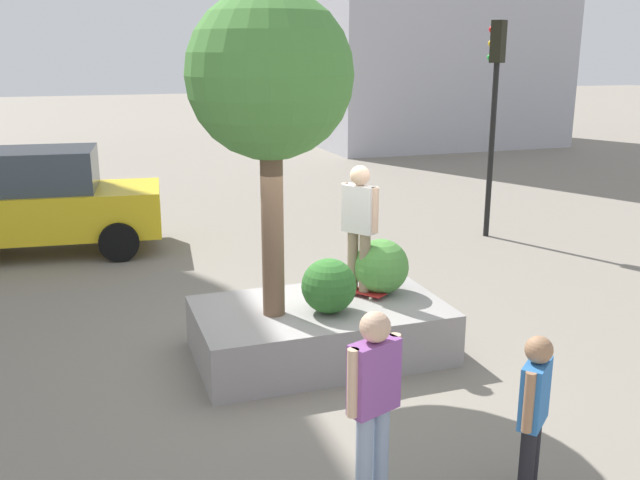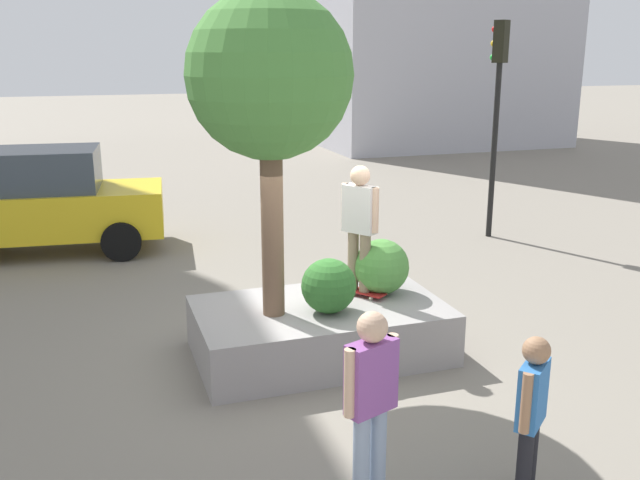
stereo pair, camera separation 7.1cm
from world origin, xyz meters
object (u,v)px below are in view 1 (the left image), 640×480
passerby_with_bag (374,392)px  skateboard (358,291)px  skateboarder (359,219)px  taxi_cab (40,201)px  pedestrian_crossing (534,407)px  traffic_light_corner (494,93)px  plaza_tree (270,79)px  planter_ledge (320,330)px

passerby_with_bag → skateboard: bearing=70.2°
skateboarder → taxi_cab: bearing=124.7°
skateboarder → pedestrian_crossing: size_ratio=1.09×
skateboard → pedestrian_crossing: (0.14, -3.79, 0.16)m
taxi_cab → traffic_light_corner: size_ratio=1.03×
traffic_light_corner → pedestrian_crossing: (-4.72, -8.28, -2.20)m
skateboarder → plaza_tree: bearing=-166.2°
taxi_cab → skateboard: bearing=-55.3°
skateboard → passerby_with_bag: passerby_with_bag is taller
plaza_tree → skateboarder: size_ratio=2.30×
pedestrian_crossing → passerby_with_bag: bearing=159.2°
plaza_tree → pedestrian_crossing: (1.44, -3.47, -2.73)m
plaza_tree → skateboarder: (1.29, 0.32, -1.87)m
planter_ledge → taxi_cab: size_ratio=0.70×
passerby_with_bag → planter_ledge: bearing=79.9°
planter_ledge → passerby_with_bag: 3.18m
traffic_light_corner → plaza_tree: bearing=-142.0°
planter_ledge → plaza_tree: 3.36m
passerby_with_bag → pedestrian_crossing: passerby_with_bag is taller
skateboard → skateboarder: (-0.00, 0.00, 1.01)m
plaza_tree → traffic_light_corner: size_ratio=0.87×
skateboarder → traffic_light_corner: (4.86, 4.49, 1.34)m
plaza_tree → skateboard: size_ratio=5.14×
skateboarder → pedestrian_crossing: bearing=-87.8°
skateboard → traffic_light_corner: (4.86, 4.49, 2.35)m
skateboarder → traffic_light_corner: bearing=42.7°
plaza_tree → skateboard: plaza_tree is taller
plaza_tree → traffic_light_corner: bearing=38.0°
skateboarder → pedestrian_crossing: 3.89m
plaza_tree → passerby_with_bag: (0.11, -2.97, -2.61)m
planter_ledge → traffic_light_corner: (5.50, 4.72, 2.76)m
planter_ledge → traffic_light_corner: size_ratio=0.72×
plaza_tree → taxi_cab: bearing=114.7°
skateboard → passerby_with_bag: bearing=-109.8°
taxi_cab → pedestrian_crossing: (4.45, -10.02, -0.15)m
planter_ledge → pedestrian_crossing: (0.78, -3.56, 0.56)m
taxi_cab → passerby_with_bag: size_ratio=2.62×
planter_ledge → pedestrian_crossing: bearing=-77.6°
traffic_light_corner → passerby_with_bag: size_ratio=2.55×
skateboard → passerby_with_bag: 3.50m
planter_ledge → skateboard: (0.64, 0.23, 0.41)m
skateboarder → pedestrian_crossing: skateboarder is taller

